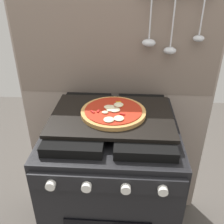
% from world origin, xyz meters
% --- Properties ---
extents(kitchen_backsplash, '(1.10, 0.09, 1.55)m').
position_xyz_m(kitchen_backsplash, '(0.00, 0.33, 0.79)').
color(kitchen_backsplash, gray).
rests_on(kitchen_backsplash, ground_plane).
extents(stove, '(0.60, 0.64, 0.90)m').
position_xyz_m(stove, '(-0.00, -0.00, 0.45)').
color(stove, black).
rests_on(stove, ground_plane).
extents(baking_tray, '(0.54, 0.38, 0.02)m').
position_xyz_m(baking_tray, '(0.00, 0.00, 0.91)').
color(baking_tray, black).
rests_on(baking_tray, stove).
extents(pizza_left, '(0.29, 0.29, 0.03)m').
position_xyz_m(pizza_left, '(0.01, 0.00, 0.93)').
color(pizza_left, '#C18947').
rests_on(pizza_left, baking_tray).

